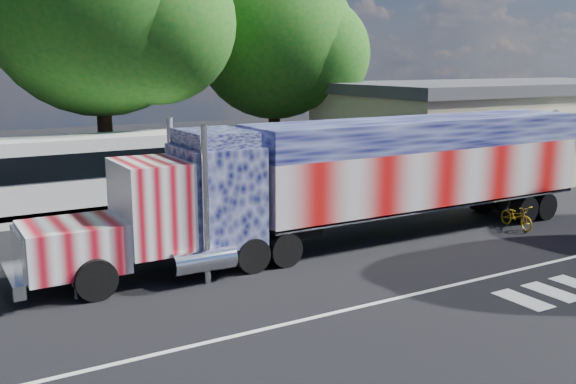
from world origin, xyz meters
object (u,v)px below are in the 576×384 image
semi_truck (364,176)px  woman (81,265)px  bicycle (517,216)px  coach_bus (71,176)px  tree_n_mid (102,1)px  tree_ne_a (277,39)px

semi_truck → woman: semi_truck is taller
bicycle → semi_truck: bearing=175.6°
coach_bus → tree_n_mid: bearing=54.4°
coach_bus → bicycle: size_ratio=6.49×
woman → tree_ne_a: bearing=45.8°
semi_truck → woman: (-10.04, -0.75, -1.44)m
woman → tree_ne_a: (15.24, 16.30, 6.72)m
tree_ne_a → tree_n_mid: size_ratio=0.86×
woman → bicycle: size_ratio=1.05×
bicycle → tree_n_mid: 20.50m
semi_truck → tree_n_mid: size_ratio=1.49×
tree_ne_a → bicycle: bearing=-86.6°
semi_truck → tree_n_mid: (-5.52, 12.88, 6.70)m
woman → tree_n_mid: 16.51m
coach_bus → tree_ne_a: tree_ne_a is taller
semi_truck → tree_ne_a: tree_ne_a is taller
coach_bus → bicycle: (14.41, -10.71, -1.25)m
coach_bus → tree_ne_a: size_ratio=0.92×
coach_bus → tree_n_mid: 8.66m
bicycle → tree_ne_a: bearing=103.0°
semi_truck → tree_n_mid: tree_n_mid is taller
semi_truck → bicycle: (6.23, -1.55, -1.91)m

